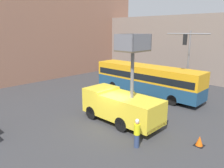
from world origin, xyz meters
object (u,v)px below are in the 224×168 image
at_px(traffic_light_pole, 187,54).
at_px(city_bus, 146,78).
at_px(road_worker_directing, 132,97).
at_px(traffic_cone_near_truck, 199,141).
at_px(road_worker_near_truck, 137,133).
at_px(utility_truck, 121,104).

bearing_deg(traffic_light_pole, city_bus, 109.48).
relative_size(road_worker_directing, traffic_cone_near_truck, 2.73).
bearing_deg(road_worker_directing, road_worker_near_truck, 54.72).
bearing_deg(traffic_light_pole, road_worker_directing, 153.43).
distance_m(road_worker_near_truck, traffic_cone_near_truck, 3.92).
bearing_deg(road_worker_near_truck, road_worker_directing, -163.29).
relative_size(traffic_light_pole, traffic_cone_near_truck, 10.68).
bearing_deg(utility_truck, traffic_light_pole, -5.12).
relative_size(city_bus, traffic_light_pole, 1.79).
relative_size(city_bus, road_worker_directing, 7.00).
bearing_deg(road_worker_directing, traffic_cone_near_truck, 83.37).
bearing_deg(city_bus, traffic_cone_near_truck, 131.42).
bearing_deg(road_worker_near_truck, utility_truck, -147.50).
bearing_deg(traffic_cone_near_truck, city_bus, 52.67).
xyz_separation_m(city_bus, traffic_light_pole, (1.33, -3.76, 2.76)).
distance_m(utility_truck, city_bus, 8.01).
bearing_deg(traffic_light_pole, traffic_cone_near_truck, -148.18).
height_order(utility_truck, traffic_light_pole, traffic_light_pole).
relative_size(utility_truck, road_worker_near_truck, 3.63).
height_order(city_bus, traffic_cone_near_truck, city_bus).
distance_m(traffic_light_pole, road_worker_directing, 6.88).
bearing_deg(city_bus, road_worker_near_truck, 111.33).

